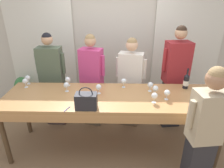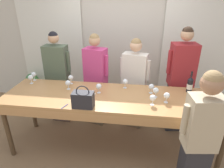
{
  "view_description": "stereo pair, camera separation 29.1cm",
  "coord_description": "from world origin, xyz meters",
  "px_view_note": "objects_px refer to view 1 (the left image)",
  "views": [
    {
      "loc": [
        0.06,
        -2.56,
        2.32
      ],
      "look_at": [
        0.0,
        0.09,
        1.11
      ],
      "focal_mm": 32.0,
      "sensor_mm": 36.0,
      "label": 1
    },
    {
      "loc": [
        0.35,
        -2.54,
        2.32
      ],
      "look_at": [
        0.0,
        0.09,
        1.11
      ],
      "focal_mm": 32.0,
      "sensor_mm": 36.0,
      "label": 2
    }
  ],
  "objects_px": {
    "wine_bottle": "(186,81)",
    "wine_glass_back_left": "(68,80)",
    "wine_glass_back_right": "(25,81)",
    "guest_striped_shirt": "(175,79)",
    "wine_glass_by_handbag": "(167,93)",
    "wine_glass_front_right": "(154,96)",
    "wine_glass_near_host": "(150,85)",
    "wine_glass_by_bottle": "(28,78)",
    "wine_glass_front_left": "(66,85)",
    "wine_glass_center_left": "(156,88)",
    "guest_olive_jacket": "(53,81)",
    "guest_cream_sweater": "(130,83)",
    "wine_glass_back_mid": "(204,93)",
    "potted_plant": "(23,91)",
    "handbag": "(86,101)",
    "guest_pink_top": "(92,81)",
    "wine_glass_center_mid": "(124,81)",
    "host_pouring": "(204,132)",
    "wine_glass_front_mid": "(99,87)",
    "tasting_bar": "(112,102)"
  },
  "relations": [
    {
      "from": "wine_glass_front_right",
      "to": "wine_glass_by_handbag",
      "type": "relative_size",
      "value": 1.0
    },
    {
      "from": "wine_glass_center_mid",
      "to": "wine_glass_by_handbag",
      "type": "bearing_deg",
      "value": -33.01
    },
    {
      "from": "guest_olive_jacket",
      "to": "host_pouring",
      "type": "relative_size",
      "value": 1.04
    },
    {
      "from": "handbag",
      "to": "host_pouring",
      "type": "xyz_separation_m",
      "value": [
        1.39,
        -0.36,
        -0.18
      ]
    },
    {
      "from": "wine_bottle",
      "to": "wine_glass_back_left",
      "type": "height_order",
      "value": "wine_bottle"
    },
    {
      "from": "wine_bottle",
      "to": "potted_plant",
      "type": "xyz_separation_m",
      "value": [
        -3.11,
        0.97,
        -0.71
      ]
    },
    {
      "from": "wine_glass_by_bottle",
      "to": "handbag",
      "type": "bearing_deg",
      "value": -34.71
    },
    {
      "from": "wine_glass_back_right",
      "to": "guest_striped_shirt",
      "type": "xyz_separation_m",
      "value": [
        2.45,
        0.42,
        -0.11
      ]
    },
    {
      "from": "wine_glass_front_left",
      "to": "wine_glass_center_left",
      "type": "bearing_deg",
      "value": -3.6
    },
    {
      "from": "wine_bottle",
      "to": "potted_plant",
      "type": "distance_m",
      "value": 3.33
    },
    {
      "from": "wine_glass_front_left",
      "to": "wine_glass_back_right",
      "type": "relative_size",
      "value": 1.0
    },
    {
      "from": "wine_glass_near_host",
      "to": "guest_striped_shirt",
      "type": "xyz_separation_m",
      "value": [
        0.51,
        0.51,
        -0.11
      ]
    },
    {
      "from": "wine_bottle",
      "to": "wine_glass_back_right",
      "type": "distance_m",
      "value": 2.51
    },
    {
      "from": "wine_glass_back_right",
      "to": "wine_glass_back_left",
      "type": "bearing_deg",
      "value": 6.95
    },
    {
      "from": "handbag",
      "to": "wine_glass_by_bottle",
      "type": "height_order",
      "value": "handbag"
    },
    {
      "from": "wine_glass_back_right",
      "to": "wine_glass_by_handbag",
      "type": "bearing_deg",
      "value": -9.18
    },
    {
      "from": "wine_glass_front_mid",
      "to": "potted_plant",
      "type": "xyz_separation_m",
      "value": [
        -1.76,
        1.19,
        -0.69
      ]
    },
    {
      "from": "wine_glass_by_bottle",
      "to": "guest_olive_jacket",
      "type": "distance_m",
      "value": 0.45
    },
    {
      "from": "tasting_bar",
      "to": "wine_glass_back_right",
      "type": "distance_m",
      "value": 1.41
    },
    {
      "from": "wine_glass_back_left",
      "to": "guest_striped_shirt",
      "type": "height_order",
      "value": "guest_striped_shirt"
    },
    {
      "from": "wine_glass_back_left",
      "to": "wine_glass_back_right",
      "type": "distance_m",
      "value": 0.66
    },
    {
      "from": "wine_glass_front_left",
      "to": "guest_pink_top",
      "type": "bearing_deg",
      "value": 60.19
    },
    {
      "from": "guest_olive_jacket",
      "to": "guest_cream_sweater",
      "type": "xyz_separation_m",
      "value": [
        1.39,
        -0.0,
        -0.02
      ]
    },
    {
      "from": "wine_glass_back_right",
      "to": "host_pouring",
      "type": "relative_size",
      "value": 0.09
    },
    {
      "from": "guest_pink_top",
      "to": "guest_cream_sweater",
      "type": "bearing_deg",
      "value": -0.0
    },
    {
      "from": "wine_glass_back_left",
      "to": "wine_glass_by_bottle",
      "type": "xyz_separation_m",
      "value": [
        -0.67,
        0.05,
        -0.0
      ]
    },
    {
      "from": "wine_glass_front_mid",
      "to": "wine_glass_by_bottle",
      "type": "distance_m",
      "value": 1.23
    },
    {
      "from": "wine_glass_center_left",
      "to": "wine_glass_back_right",
      "type": "bearing_deg",
      "value": 173.99
    },
    {
      "from": "wine_glass_by_handbag",
      "to": "wine_glass_front_right",
      "type": "bearing_deg",
      "value": -154.15
    },
    {
      "from": "wine_glass_front_right",
      "to": "wine_glass_near_host",
      "type": "bearing_deg",
      "value": 90.49
    },
    {
      "from": "wine_glass_front_right",
      "to": "wine_glass_front_mid",
      "type": "bearing_deg",
      "value": 161.93
    },
    {
      "from": "tasting_bar",
      "to": "host_pouring",
      "type": "xyz_separation_m",
      "value": [
        1.07,
        -0.68,
        0.01
      ]
    },
    {
      "from": "handbag",
      "to": "guest_olive_jacket",
      "type": "bearing_deg",
      "value": 126.52
    },
    {
      "from": "wine_glass_back_right",
      "to": "wine_glass_near_host",
      "type": "distance_m",
      "value": 1.95
    },
    {
      "from": "wine_glass_center_left",
      "to": "wine_glass_back_mid",
      "type": "xyz_separation_m",
      "value": [
        0.64,
        -0.13,
        0.0
      ]
    },
    {
      "from": "wine_bottle",
      "to": "wine_glass_back_left",
      "type": "xyz_separation_m",
      "value": [
        -1.86,
        0.05,
        -0.02
      ]
    },
    {
      "from": "wine_glass_center_mid",
      "to": "guest_striped_shirt",
      "type": "xyz_separation_m",
      "value": [
        0.91,
        0.39,
        -0.11
      ]
    },
    {
      "from": "wine_glass_near_host",
      "to": "wine_glass_back_right",
      "type": "bearing_deg",
      "value": 177.33
    },
    {
      "from": "wine_bottle",
      "to": "handbag",
      "type": "xyz_separation_m",
      "value": [
        -1.47,
        -0.63,
        -0.01
      ]
    },
    {
      "from": "wine_glass_front_left",
      "to": "potted_plant",
      "type": "xyz_separation_m",
      "value": [
        -1.27,
        1.13,
        -0.69
      ]
    },
    {
      "from": "wine_glass_back_right",
      "to": "guest_striped_shirt",
      "type": "bearing_deg",
      "value": 9.81
    },
    {
      "from": "wine_glass_by_bottle",
      "to": "wine_glass_near_host",
      "type": "bearing_deg",
      "value": -6.46
    },
    {
      "from": "guest_cream_sweater",
      "to": "guest_striped_shirt",
      "type": "distance_m",
      "value": 0.78
    },
    {
      "from": "wine_glass_back_left",
      "to": "guest_pink_top",
      "type": "distance_m",
      "value": 0.52
    },
    {
      "from": "wine_glass_back_left",
      "to": "wine_glass_near_host",
      "type": "relative_size",
      "value": 1.0
    },
    {
      "from": "wine_bottle",
      "to": "host_pouring",
      "type": "relative_size",
      "value": 0.2
    },
    {
      "from": "wine_glass_near_host",
      "to": "wine_glass_by_handbag",
      "type": "bearing_deg",
      "value": -52.85
    },
    {
      "from": "wine_glass_back_right",
      "to": "wine_glass_near_host",
      "type": "bearing_deg",
      "value": -2.67
    },
    {
      "from": "wine_glass_center_mid",
      "to": "guest_striped_shirt",
      "type": "distance_m",
      "value": 0.99
    },
    {
      "from": "wine_glass_front_mid",
      "to": "wine_glass_back_mid",
      "type": "xyz_separation_m",
      "value": [
        1.47,
        -0.16,
        0.0
      ]
    }
  ]
}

